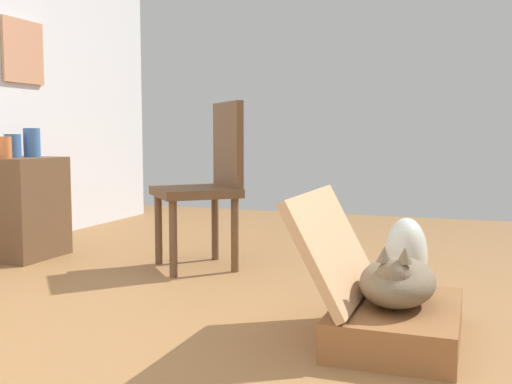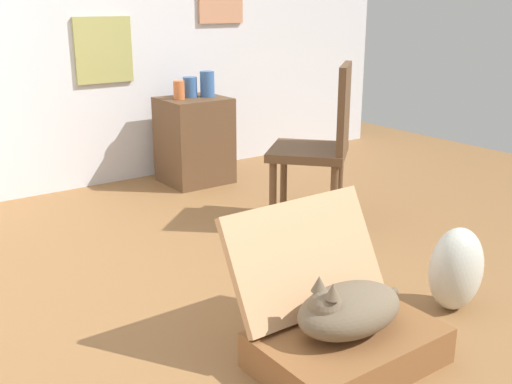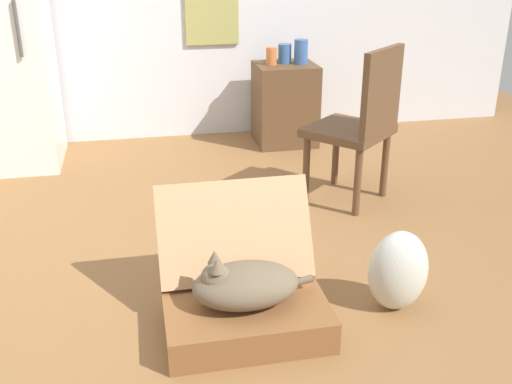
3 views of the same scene
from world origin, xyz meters
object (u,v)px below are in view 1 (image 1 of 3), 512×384
object	(u,v)px
cat	(397,281)
side_table	(20,208)
vase_short	(32,143)
chair	(208,179)
vase_tall	(5,147)
vase_round	(13,146)
plastic_bag_white	(406,256)
suitcase_base	(397,322)

from	to	relation	value
cat	side_table	bearing A→B (deg)	72.06
vase_short	chair	xyz separation A→B (m)	(0.03, -1.22, -0.21)
vase_tall	vase_round	xyz separation A→B (m)	(0.12, 0.04, 0.01)
side_table	vase_short	bearing A→B (deg)	-6.20
plastic_bag_white	vase_round	xyz separation A→B (m)	(0.09, 2.44, 0.52)
suitcase_base	vase_round	world-z (taller)	vase_round
plastic_bag_white	side_table	distance (m)	2.40
plastic_bag_white	cat	bearing A→B (deg)	-176.38
plastic_bag_white	vase_tall	world-z (taller)	vase_tall
plastic_bag_white	chair	distance (m)	1.23
plastic_bag_white	side_table	world-z (taller)	side_table
vase_short	chair	world-z (taller)	chair
chair	side_table	bearing A→B (deg)	-124.71
cat	side_table	distance (m)	2.57
vase_short	vase_round	bearing A→B (deg)	156.43
plastic_bag_white	vase_tall	distance (m)	2.45
side_table	vase_tall	xyz separation A→B (m)	(-0.12, -0.00, 0.38)
cat	side_table	size ratio (longest dim) A/B	0.82
suitcase_base	vase_tall	distance (m)	2.60
chair	vase_tall	bearing A→B (deg)	-119.44
side_table	chair	world-z (taller)	chair
side_table	chair	distance (m)	1.26
cat	vase_round	world-z (taller)	vase_round
vase_short	chair	distance (m)	1.24
cat	chair	size ratio (longest dim) A/B	0.54
cat	vase_tall	xyz separation A→B (m)	(0.67, 2.44, 0.47)
cat	side_table	xyz separation A→B (m)	(0.79, 2.44, 0.08)
side_table	vase_tall	bearing A→B (deg)	-177.65
cat	chair	xyz separation A→B (m)	(0.94, 1.21, 0.28)
vase_short	plastic_bag_white	bearing A→B (deg)	-94.94
vase_tall	chair	distance (m)	1.27
cat	plastic_bag_white	distance (m)	0.70
suitcase_base	side_table	world-z (taller)	side_table
suitcase_base	cat	xyz separation A→B (m)	(-0.01, 0.00, 0.16)
plastic_bag_white	vase_round	size ratio (longest dim) A/B	2.57
plastic_bag_white	chair	world-z (taller)	chair
vase_short	vase_tall	bearing A→B (deg)	178.06
vase_short	vase_round	size ratio (longest dim) A/B	1.26
vase_round	chair	distance (m)	1.30
side_table	cat	bearing A→B (deg)	-107.94
side_table	vase_round	distance (m)	0.39
side_table	vase_tall	world-z (taller)	vase_tall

